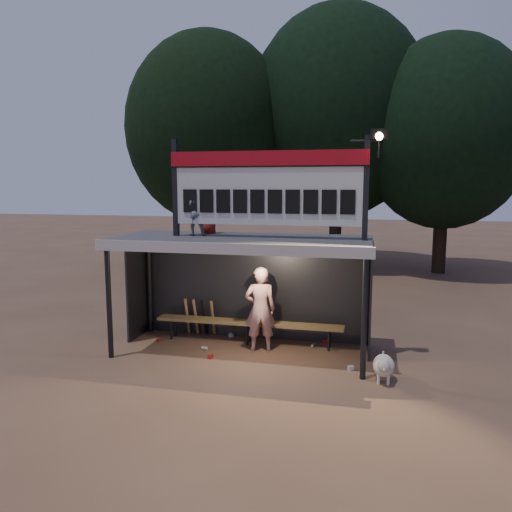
{
  "coord_description": "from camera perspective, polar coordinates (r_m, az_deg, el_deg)",
  "views": [
    {
      "loc": [
        2.47,
        -9.36,
        3.34
      ],
      "look_at": [
        0.2,
        0.4,
        1.9
      ],
      "focal_mm": 35.0,
      "sensor_mm": 36.0,
      "label": 1
    }
  ],
  "objects": [
    {
      "name": "ground",
      "position": [
        10.24,
        -1.63,
        -10.86
      ],
      "size": [
        80.0,
        80.0,
        0.0
      ],
      "primitive_type": "plane",
      "color": "brown",
      "rests_on": "ground"
    },
    {
      "name": "tree_mid",
      "position": [
        21.1,
        9.34,
        15.77
      ],
      "size": [
        7.22,
        7.22,
        10.36
      ],
      "color": "#2E2114",
      "rests_on": "ground"
    },
    {
      "name": "dugout_shelter",
      "position": [
        10.03,
        -1.32,
        -0.39
      ],
      "size": [
        5.1,
        2.08,
        2.32
      ],
      "color": "#3E3F41",
      "rests_on": "ground"
    },
    {
      "name": "bench",
      "position": [
        10.62,
        -0.88,
        -7.71
      ],
      "size": [
        4.0,
        0.35,
        0.48
      ],
      "color": "olive",
      "rests_on": "ground"
    },
    {
      "name": "bats",
      "position": [
        11.2,
        -6.42,
        -6.94
      ],
      "size": [
        0.68,
        0.35,
        0.84
      ],
      "color": "#A5754D",
      "rests_on": "ground"
    },
    {
      "name": "child_b",
      "position": [
        10.52,
        -5.45,
        5.04
      ],
      "size": [
        0.52,
        0.51,
        0.9
      ],
      "primitive_type": "imported",
      "rotation": [
        0.0,
        0.0,
        2.39
      ],
      "color": "maroon",
      "rests_on": "dugout_shelter"
    },
    {
      "name": "player",
      "position": [
        10.07,
        0.48,
        -6.08
      ],
      "size": [
        0.72,
        0.57,
        1.72
      ],
      "primitive_type": "imported",
      "rotation": [
        0.0,
        0.0,
        3.42
      ],
      "color": "white",
      "rests_on": "ground"
    },
    {
      "name": "scoreboard_assembly",
      "position": [
        9.54,
        1.55,
        8.08
      ],
      "size": [
        4.1,
        0.27,
        1.99
      ],
      "color": "black",
      "rests_on": "dugout_shelter"
    },
    {
      "name": "child_a",
      "position": [
        10.08,
        -6.96,
        5.12
      ],
      "size": [
        0.53,
        0.45,
        0.99
      ],
      "primitive_type": "imported",
      "rotation": [
        0.0,
        0.0,
        3.3
      ],
      "color": "slate",
      "rests_on": "dugout_shelter"
    },
    {
      "name": "dog",
      "position": [
        8.97,
        14.37,
        -12.05
      ],
      "size": [
        0.36,
        0.81,
        0.49
      ],
      "color": "white",
      "rests_on": "ground"
    },
    {
      "name": "litter",
      "position": [
        10.37,
        -0.06,
        -10.39
      ],
      "size": [
        4.21,
        1.53,
        0.08
      ],
      "color": "#A1221B",
      "rests_on": "ground"
    },
    {
      "name": "tree_left",
      "position": [
        20.53,
        -5.52,
        14.23
      ],
      "size": [
        6.46,
        6.46,
        9.27
      ],
      "color": "#302115",
      "rests_on": "ground"
    },
    {
      "name": "tree_right",
      "position": [
        20.11,
        20.82,
        12.94
      ],
      "size": [
        6.08,
        6.08,
        8.72
      ],
      "color": "black",
      "rests_on": "ground"
    }
  ]
}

